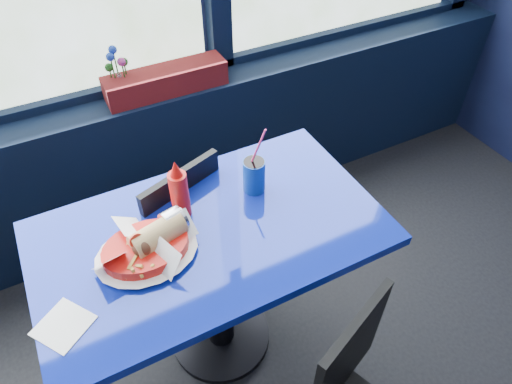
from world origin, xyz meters
name	(u,v)px	position (x,y,z in m)	size (l,w,h in m)	color
window_sill	(90,180)	(0.00, 2.87, 0.40)	(5.00, 0.26, 0.80)	black
near_table	(213,262)	(0.30, 2.00, 0.57)	(1.20, 0.70, 0.75)	black
chair_near_back	(188,218)	(0.32, 2.33, 0.48)	(0.48, 0.49, 0.84)	black
planter_box	(166,81)	(0.45, 2.83, 0.86)	(0.56, 0.14, 0.11)	maroon
flower_vase	(121,84)	(0.26, 2.87, 0.88)	(0.14, 0.14, 0.25)	silver
food_basket	(147,247)	(0.08, 1.99, 0.79)	(0.33, 0.33, 0.11)	red
ketchup_bottle	(179,192)	(0.25, 2.12, 0.86)	(0.06, 0.06, 0.24)	red
soda_cup	(254,175)	(0.53, 2.11, 0.82)	(0.08, 0.08, 0.28)	#0D3996
napkin	(64,325)	(-0.22, 1.86, 0.75)	(0.14, 0.14, 0.00)	white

